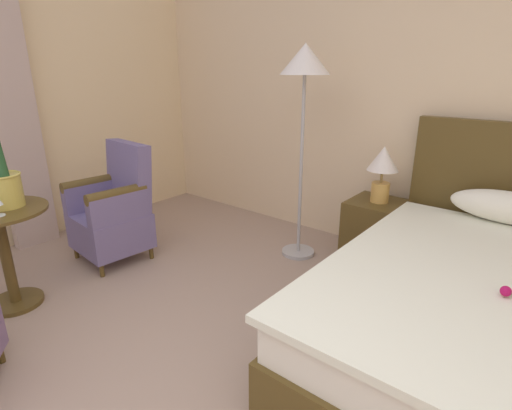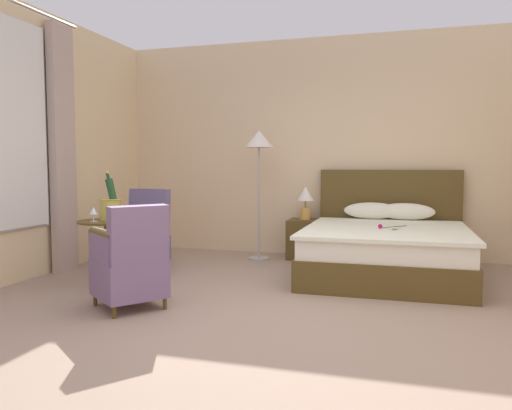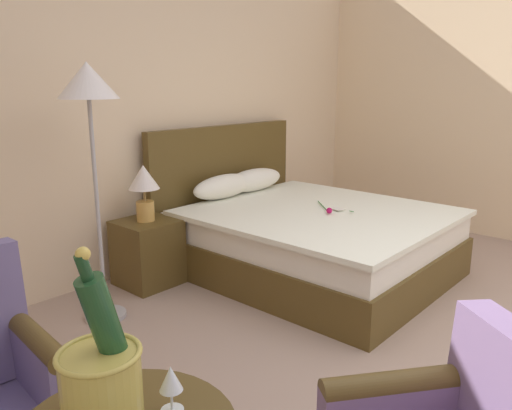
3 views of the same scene
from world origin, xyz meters
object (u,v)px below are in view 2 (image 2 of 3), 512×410
object	(u,v)px
bed	(386,247)
floor_lamp_brass	(259,149)
armchair_by_window	(142,236)
wine_glass_near_bucket	(94,211)
wine_glass_near_edge	(118,212)
bedside_lamp	(305,198)
side_table_round	(108,245)
champagne_bucket	(110,206)
armchair_facing_bed	(131,263)
nightstand	(305,239)

from	to	relation	value
bed	floor_lamp_brass	xyz separation A→B (m)	(-1.66, 0.50, 1.16)
armchair_by_window	bed	bearing A→B (deg)	10.38
wine_glass_near_bucket	wine_glass_near_edge	xyz separation A→B (m)	(0.21, 0.11, -0.01)
bed	bedside_lamp	world-z (taller)	bed
side_table_round	armchair_by_window	bearing A→B (deg)	96.42
bedside_lamp	side_table_round	xyz separation A→B (m)	(-1.64, -2.16, -0.39)
bedside_lamp	champagne_bucket	world-z (taller)	champagne_bucket
side_table_round	armchair_by_window	distance (m)	0.88
bed	side_table_round	size ratio (longest dim) A/B	3.10
champagne_bucket	wine_glass_near_bucket	size ratio (longest dim) A/B	3.44
floor_lamp_brass	armchair_by_window	xyz separation A→B (m)	(-1.17, -1.02, -1.07)
bed	wine_glass_near_edge	size ratio (longest dim) A/B	14.97
side_table_round	wine_glass_near_bucket	xyz separation A→B (m)	(-0.07, -0.13, 0.36)
bedside_lamp	floor_lamp_brass	distance (m)	0.91
bed	armchair_facing_bed	size ratio (longest dim) A/B	2.32
wine_glass_near_bucket	wine_glass_near_edge	size ratio (longest dim) A/B	1.04
wine_glass_near_edge	armchair_by_window	xyz separation A→B (m)	(-0.24, 0.90, -0.37)
bed	wine_glass_near_bucket	bearing A→B (deg)	-151.47
nightstand	floor_lamp_brass	bearing A→B (deg)	-154.60
side_table_round	bed	bearing A→B (deg)	26.95
nightstand	wine_glass_near_bucket	xyz separation A→B (m)	(-1.71, -2.29, 0.53)
bed	nightstand	distance (m)	1.33
nightstand	armchair_by_window	bearing A→B (deg)	-143.47
nightstand	champagne_bucket	distance (m)	2.72
nightstand	wine_glass_near_edge	distance (m)	2.70
armchair_facing_bed	nightstand	bearing A→B (deg)	70.16
wine_glass_near_edge	armchair_by_window	distance (m)	1.00
side_table_round	armchair_by_window	size ratio (longest dim) A/B	0.71
floor_lamp_brass	champagne_bucket	world-z (taller)	floor_lamp_brass
floor_lamp_brass	bed	bearing A→B (deg)	-16.84
floor_lamp_brass	champagne_bucket	size ratio (longest dim) A/B	3.37
wine_glass_near_bucket	wine_glass_near_edge	distance (m)	0.24
bed	floor_lamp_brass	distance (m)	2.08
floor_lamp_brass	wine_glass_near_bucket	world-z (taller)	floor_lamp_brass
floor_lamp_brass	armchair_by_window	size ratio (longest dim) A/B	1.77
side_table_round	champagne_bucket	xyz separation A→B (m)	(-0.01, 0.07, 0.40)
wine_glass_near_edge	armchair_facing_bed	xyz separation A→B (m)	(0.49, -0.61, -0.38)
bedside_lamp	side_table_round	world-z (taller)	bedside_lamp
bed	floor_lamp_brass	bearing A→B (deg)	163.16
nightstand	champagne_bucket	xyz separation A→B (m)	(-1.65, -2.08, 0.57)
champagne_bucket	wine_glass_near_bucket	bearing A→B (deg)	-105.99
bed	armchair_by_window	world-z (taller)	bed
floor_lamp_brass	armchair_facing_bed	distance (m)	2.78
bed	armchair_facing_bed	xyz separation A→B (m)	(-2.09, -2.02, 0.08)
armchair_by_window	armchair_facing_bed	xyz separation A→B (m)	(0.73, -1.51, -0.01)
floor_lamp_brass	armchair_by_window	world-z (taller)	floor_lamp_brass
bedside_lamp	wine_glass_near_bucket	bearing A→B (deg)	-126.76
wine_glass_near_edge	armchair_by_window	size ratio (longest dim) A/B	0.15
nightstand	armchair_facing_bed	distance (m)	2.98
bed	armchair_facing_bed	bearing A→B (deg)	-135.96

